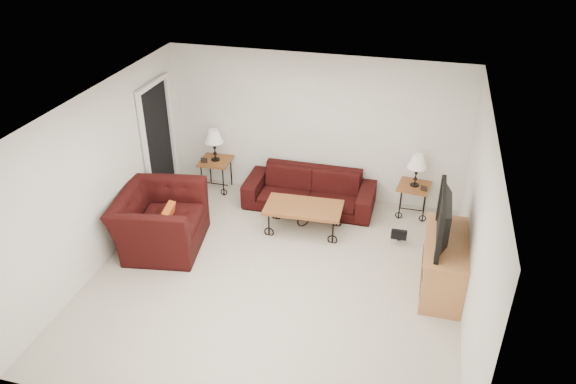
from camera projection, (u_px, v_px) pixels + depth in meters
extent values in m
plane|color=#BFB2A3|center=(275.00, 278.00, 7.67)|extent=(5.00, 5.00, 0.00)
cube|color=white|center=(315.00, 127.00, 9.16)|extent=(5.00, 0.02, 2.50)
cube|color=white|center=(198.00, 337.00, 4.95)|extent=(5.00, 0.02, 2.50)
cube|color=white|center=(101.00, 178.00, 7.61)|extent=(0.02, 5.00, 2.50)
cube|color=white|center=(477.00, 228.00, 6.50)|extent=(0.02, 5.00, 2.50)
plane|color=white|center=(273.00, 109.00, 6.44)|extent=(5.00, 5.00, 0.00)
cube|color=black|center=(159.00, 145.00, 9.10)|extent=(0.08, 0.94, 2.04)
imported|color=black|center=(309.00, 190.00, 9.21)|extent=(2.17, 0.85, 0.63)
cube|color=brown|center=(217.00, 174.00, 9.76)|extent=(0.55, 0.55, 0.57)
cube|color=brown|center=(413.00, 200.00, 9.01)|extent=(0.56, 0.56, 0.55)
cube|color=black|center=(204.00, 160.00, 9.50)|extent=(0.12, 0.04, 0.10)
cube|color=black|center=(424.00, 188.00, 8.69)|extent=(0.11, 0.05, 0.09)
cube|color=brown|center=(303.00, 218.00, 8.61)|extent=(1.22, 0.70, 0.45)
imported|color=black|center=(160.00, 220.00, 8.16)|extent=(1.38, 1.52, 0.88)
cube|color=#C54519|center=(167.00, 219.00, 8.05)|extent=(0.17, 0.41, 0.40)
cube|color=#B16642|center=(444.00, 264.00, 7.32)|extent=(0.53, 1.28, 0.77)
imported|color=black|center=(450.00, 219.00, 6.97)|extent=(0.15, 1.14, 0.66)
ellipsoid|color=black|center=(400.00, 228.00, 8.35)|extent=(0.39, 0.31, 0.47)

